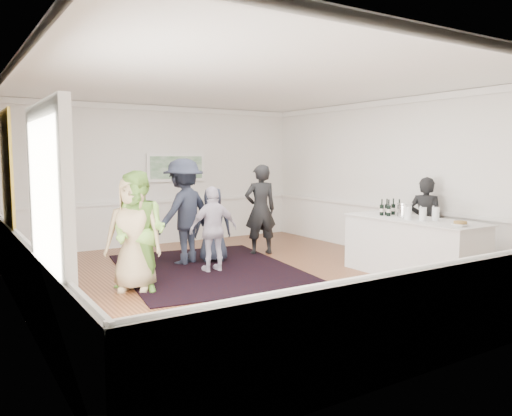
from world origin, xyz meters
TOP-DOWN VIEW (x-y plane):
  - floor at (0.00, 0.00)m, footprint 8.00×8.00m
  - ceiling at (0.00, 0.00)m, footprint 7.00×8.00m
  - wall_left at (-3.50, 0.00)m, footprint 0.02×8.00m
  - wall_right at (3.50, 0.00)m, footprint 0.02×8.00m
  - wall_back at (0.00, 4.00)m, footprint 7.00×0.02m
  - wall_front at (0.00, -4.00)m, footprint 7.00×0.02m
  - wainscoting at (0.00, 0.00)m, footprint 7.00×8.00m
  - mirror at (-3.45, 1.30)m, footprint 0.05×1.25m
  - doorway at (-3.45, -1.90)m, footprint 0.10×1.78m
  - landscape_painting at (0.40, 3.95)m, footprint 1.44×0.06m
  - area_rug at (-0.28, 0.99)m, footprint 3.47×4.26m
  - serving_table at (2.41, -1.36)m, footprint 0.93×2.46m
  - bartender at (3.20, -0.97)m, footprint 0.61×0.72m
  - guest_tan at (-1.86, 0.34)m, footprint 1.02×0.92m
  - guest_green at (-1.82, 0.19)m, footprint 1.10×1.13m
  - guest_lilac at (-0.27, 0.79)m, footprint 0.91×0.43m
  - guest_dark_a at (-0.43, 1.68)m, footprint 1.48×1.20m
  - guest_dark_b at (1.31, 1.70)m, footprint 0.76×0.59m
  - guest_navy at (0.12, 1.55)m, footprint 0.82×0.67m
  - wine_bottles at (2.42, -0.82)m, footprint 0.35×0.25m
  - juice_pitchers at (2.33, -1.59)m, footprint 0.40×0.44m
  - ice_bucket at (2.41, -1.16)m, footprint 0.26×0.26m
  - nut_bowl at (2.27, -2.35)m, footprint 0.24×0.24m

SIDE VIEW (x-z plane):
  - floor at x=0.00m, z-range 0.00..0.00m
  - area_rug at x=-0.28m, z-range 0.00..0.02m
  - wainscoting at x=0.00m, z-range 0.00..1.00m
  - serving_table at x=2.41m, z-range 0.00..1.00m
  - guest_navy at x=0.12m, z-range 0.00..1.45m
  - guest_lilac at x=-0.27m, z-range 0.00..1.52m
  - bartender at x=3.20m, z-range 0.00..1.67m
  - guest_tan at x=-1.86m, z-range 0.00..1.75m
  - guest_green at x=-1.82m, z-range 0.00..1.83m
  - guest_dark_b at x=1.31m, z-range 0.00..1.87m
  - guest_dark_a at x=-0.43m, z-range 0.00..2.00m
  - nut_bowl at x=2.27m, z-range 1.00..1.07m
  - ice_bucket at x=2.41m, z-range 0.99..1.24m
  - juice_pitchers at x=2.33m, z-range 1.00..1.24m
  - wine_bottles at x=2.42m, z-range 1.00..1.31m
  - doorway at x=-3.45m, z-range 0.14..2.70m
  - wall_left at x=-3.50m, z-range 0.00..3.20m
  - wall_right at x=3.50m, z-range 0.00..3.20m
  - wall_back at x=0.00m, z-range 0.00..3.20m
  - wall_front at x=0.00m, z-range 0.00..3.20m
  - landscape_painting at x=0.40m, z-range 1.45..2.11m
  - mirror at x=-3.45m, z-range 0.88..2.73m
  - ceiling at x=0.00m, z-range 3.19..3.21m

